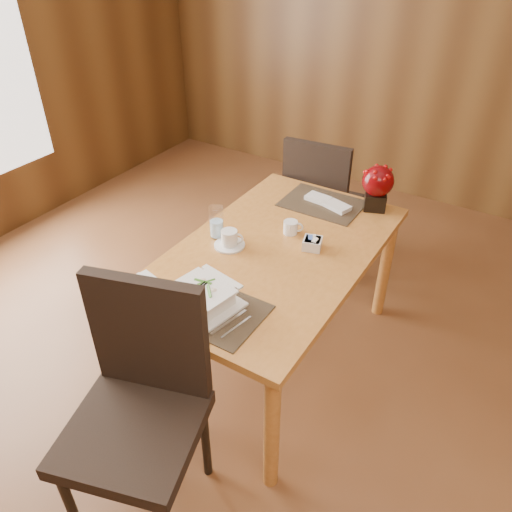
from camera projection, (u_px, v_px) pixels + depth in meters
The scene contains 15 objects.
ground at pixel (213, 428), 2.53m from camera, with size 6.00×6.00×0.00m, color brown.
back_wall at pixel (433, 29), 3.82m from camera, with size 5.00×0.02×2.80m, color brown.
dining_table at pixel (275, 264), 2.57m from camera, with size 0.90×1.50×0.75m.
placemat_near at pixel (211, 310), 2.13m from camera, with size 0.45×0.33×0.01m, color black.
placemat_far at pixel (322, 203), 2.90m from camera, with size 0.45×0.33×0.01m, color black.
soup_setting at pixel (204, 298), 2.12m from camera, with size 0.32×0.32×0.11m.
coffee_cup at pixel (229, 240), 2.52m from camera, with size 0.16×0.16×0.09m.
water_glass at pixel (216, 222), 2.56m from camera, with size 0.08×0.08×0.17m, color silver.
creamer_jug at pixel (290, 227), 2.62m from camera, with size 0.10×0.10×0.07m, color white, non-canonical shape.
sugar_caddy at pixel (312, 244), 2.51m from camera, with size 0.09×0.09×0.05m, color white.
berry_decor at pixel (377, 185), 2.77m from camera, with size 0.18×0.18×0.26m.
napkins_far at pixel (329, 203), 2.87m from camera, with size 0.28×0.10×0.02m, color silver, non-canonical shape.
bread_plate at pixel (142, 284), 2.27m from camera, with size 0.15×0.15×0.01m, color white.
near_chair at pixel (140, 395), 1.94m from camera, with size 0.62×0.63×1.08m.
far_chair at pixel (320, 198), 3.37m from camera, with size 0.50×0.50×0.99m.
Camera 1 is at (1.01, -1.22, 2.16)m, focal length 35.00 mm.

